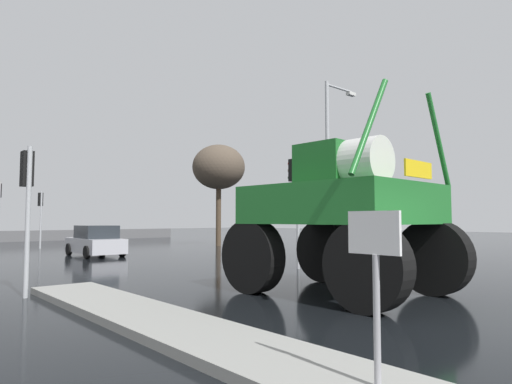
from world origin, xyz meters
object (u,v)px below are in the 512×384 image
object	(u,v)px
streetlight_near_right	(330,159)
bare_tree_right	(219,168)
oversize_sprayer	(342,214)
sedan_ahead	(95,242)
traffic_signal_near_right	(295,186)
traffic_signal_near_left	(27,187)
traffic_signal_far_left	(41,207)
lane_arrow_sign	(375,265)

from	to	relation	value
streetlight_near_right	bare_tree_right	xyz separation A→B (m)	(2.29, 11.77, 0.84)
oversize_sprayer	streetlight_near_right	size ratio (longest dim) A/B	0.63
sedan_ahead	traffic_signal_near_right	xyz separation A→B (m)	(3.37, -10.51, 2.34)
traffic_signal_near_left	streetlight_near_right	xyz separation A→B (m)	(13.20, 1.61, 2.04)
traffic_signal_near_left	traffic_signal_far_left	bearing A→B (deg)	73.90
oversize_sprayer	traffic_signal_near_right	distance (m)	5.77
streetlight_near_right	lane_arrow_sign	bearing A→B (deg)	-139.34
oversize_sprayer	traffic_signal_far_left	world-z (taller)	oversize_sprayer
sedan_ahead	streetlight_near_right	bearing A→B (deg)	-138.32
traffic_signal_near_right	traffic_signal_far_left	size ratio (longest dim) A/B	1.16
sedan_ahead	traffic_signal_near_left	bearing A→B (deg)	152.99
sedan_ahead	traffic_signal_far_left	xyz separation A→B (m)	(-0.44, 7.98, 1.92)
traffic_signal_near_left	streetlight_near_right	distance (m)	13.46
oversize_sprayer	traffic_signal_near_left	bearing A→B (deg)	49.38
traffic_signal_near_right	streetlight_near_right	xyz separation A→B (m)	(4.06, 1.62, 1.56)
lane_arrow_sign	traffic_signal_near_left	bearing A→B (deg)	96.89
streetlight_near_right	bare_tree_right	distance (m)	12.02
lane_arrow_sign	oversize_sprayer	size ratio (longest dim) A/B	0.34
lane_arrow_sign	sedan_ahead	bearing A→B (deg)	76.31
oversize_sprayer	traffic_signal_far_left	bearing A→B (deg)	-0.92
oversize_sprayer	bare_tree_right	world-z (taller)	bare_tree_right
lane_arrow_sign	streetlight_near_right	distance (m)	16.33
bare_tree_right	traffic_signal_near_right	bearing A→B (deg)	-115.38
oversize_sprayer	traffic_signal_near_left	distance (m)	7.55
oversize_sprayer	traffic_signal_near_right	world-z (taller)	oversize_sprayer
traffic_signal_near_right	traffic_signal_far_left	world-z (taller)	traffic_signal_near_right
traffic_signal_far_left	bare_tree_right	xyz separation A→B (m)	(10.16, -5.10, 2.82)
sedan_ahead	traffic_signal_far_left	world-z (taller)	traffic_signal_far_left
traffic_signal_near_left	traffic_signal_far_left	world-z (taller)	traffic_signal_far_left
traffic_signal_far_left	streetlight_near_right	size ratio (longest dim) A/B	0.44
traffic_signal_near_right	streetlight_near_right	distance (m)	4.64
traffic_signal_near_left	bare_tree_right	world-z (taller)	bare_tree_right
lane_arrow_sign	bare_tree_right	size ratio (longest dim) A/B	0.25
sedan_ahead	bare_tree_right	distance (m)	11.19
oversize_sprayer	traffic_signal_far_left	distance (m)	23.16
traffic_signal_near_left	traffic_signal_far_left	distance (m)	19.24
oversize_sprayer	bare_tree_right	bearing A→B (deg)	-30.32
sedan_ahead	streetlight_near_right	xyz separation A→B (m)	(7.43, -8.89, 3.90)
oversize_sprayer	streetlight_near_right	xyz separation A→B (m)	(7.29, 6.27, 2.66)
lane_arrow_sign	sedan_ahead	xyz separation A→B (m)	(4.70, 19.32, -0.63)
oversize_sprayer	streetlight_near_right	distance (m)	9.98
sedan_ahead	lane_arrow_sign	bearing A→B (deg)	168.10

